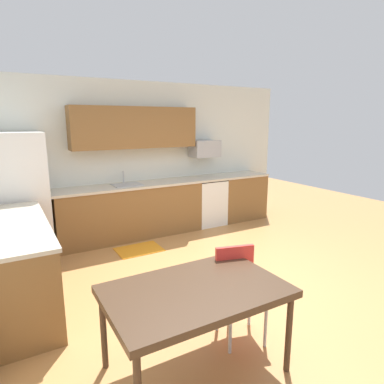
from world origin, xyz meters
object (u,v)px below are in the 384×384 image
(oven_range, at_px, (207,201))
(microwave, at_px, (205,149))
(dining_table, at_px, (196,295))
(chair_near_table, at_px, (238,285))
(refrigerator, at_px, (20,197))

(oven_range, distance_m, microwave, 1.04)
(dining_table, bearing_deg, chair_near_table, 18.94)
(chair_near_table, bearing_deg, microwave, 63.08)
(oven_range, xyz_separation_m, chair_near_table, (-1.64, -3.13, 0.05))
(oven_range, height_order, microwave, microwave)
(oven_range, height_order, chair_near_table, oven_range)
(dining_table, bearing_deg, refrigerator, 107.82)
(microwave, height_order, chair_near_table, microwave)
(refrigerator, height_order, microwave, refrigerator)
(refrigerator, distance_m, oven_range, 3.30)
(refrigerator, distance_m, microwave, 3.32)
(chair_near_table, bearing_deg, oven_range, 62.35)
(chair_near_table, bearing_deg, refrigerator, 118.14)
(dining_table, bearing_deg, oven_range, 56.25)
(microwave, distance_m, chair_near_table, 3.75)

